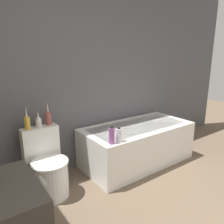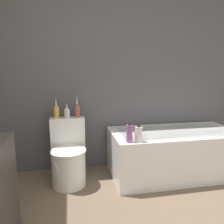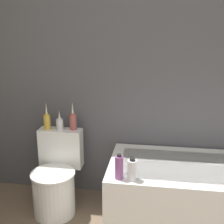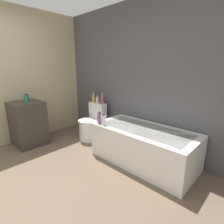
% 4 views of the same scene
% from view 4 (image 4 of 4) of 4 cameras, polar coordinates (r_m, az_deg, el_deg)
% --- Properties ---
extents(wall_back_tiled, '(6.40, 0.06, 2.60)m').
position_cam_4_polar(wall_back_tiled, '(3.39, 4.86, 11.24)').
color(wall_back_tiled, '#4C4C51').
rests_on(wall_back_tiled, ground_plane).
extents(wall_left_painted, '(0.06, 6.40, 2.60)m').
position_cam_4_polar(wall_left_painted, '(3.91, -30.41, 9.77)').
color(wall_left_painted, tan).
rests_on(wall_left_painted, ground_plane).
extents(bathtub, '(1.62, 0.79, 0.57)m').
position_cam_4_polar(bathtub, '(2.88, 10.20, -10.62)').
color(bathtub, white).
rests_on(bathtub, ground).
extents(toilet, '(0.42, 0.55, 0.75)m').
position_cam_4_polar(toilet, '(3.72, -6.87, -4.12)').
color(toilet, white).
rests_on(toilet, ground).
extents(vanity_counter, '(0.57, 0.55, 0.84)m').
position_cam_4_polar(vanity_counter, '(3.78, -25.66, -3.39)').
color(vanity_counter, '#38332D').
rests_on(vanity_counter, ground).
extents(soap_bottle_glass, '(0.10, 0.10, 0.15)m').
position_cam_4_polar(soap_bottle_glass, '(3.69, -26.16, 4.03)').
color(soap_bottle_glass, '#267259').
rests_on(soap_bottle_glass, vanity_counter).
extents(vase_gold, '(0.07, 0.07, 0.26)m').
position_cam_4_polar(vase_gold, '(3.80, -6.08, 4.56)').
color(vase_gold, gold).
rests_on(vase_gold, toilet).
extents(vase_silver, '(0.07, 0.07, 0.20)m').
position_cam_4_polar(vase_silver, '(3.71, -4.80, 4.00)').
color(vase_silver, silver).
rests_on(vase_silver, toilet).
extents(vase_bronze, '(0.07, 0.07, 0.28)m').
position_cam_4_polar(vase_bronze, '(3.63, -3.21, 4.20)').
color(vase_bronze, '#994C47').
rests_on(vase_bronze, toilet).
extents(shampoo_bottle_tall, '(0.07, 0.07, 0.21)m').
position_cam_4_polar(shampoo_bottle_tall, '(2.93, -4.16, -1.98)').
color(shampoo_bottle_tall, '#8C4C8C').
rests_on(shampoo_bottle_tall, bathtub).
extents(shampoo_bottle_short, '(0.08, 0.08, 0.18)m').
position_cam_4_polar(shampoo_bottle_short, '(2.87, -2.77, -2.66)').
color(shampoo_bottle_short, silver).
rests_on(shampoo_bottle_short, bathtub).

